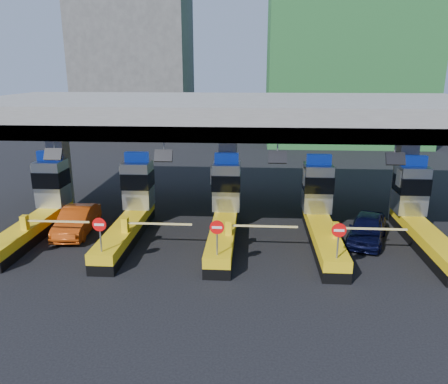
{
  "coord_description": "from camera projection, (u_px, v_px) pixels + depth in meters",
  "views": [
    {
      "loc": [
        1.44,
        -21.59,
        8.62
      ],
      "look_at": [
        -0.02,
        0.0,
        2.46
      ],
      "focal_mm": 35.0,
      "sensor_mm": 36.0,
      "label": 1
    }
  ],
  "objects": [
    {
      "name": "ground",
      "position": [
        224.0,
        237.0,
        23.17
      ],
      "size": [
        120.0,
        120.0,
        0.0
      ],
      "primitive_type": "plane",
      "color": "black",
      "rests_on": "ground"
    },
    {
      "name": "toll_canopy",
      "position": [
        228.0,
        115.0,
        24.24
      ],
      "size": [
        28.0,
        12.09,
        7.0
      ],
      "color": "slate",
      "rests_on": "ground"
    },
    {
      "name": "toll_lane_far_left",
      "position": [
        41.0,
        206.0,
        23.7
      ],
      "size": [
        4.43,
        8.0,
        4.16
      ],
      "color": "black",
      "rests_on": "ground"
    },
    {
      "name": "toll_lane_left",
      "position": [
        132.0,
        208.0,
        23.38
      ],
      "size": [
        4.43,
        8.0,
        4.16
      ],
      "color": "black",
      "rests_on": "ground"
    },
    {
      "name": "toll_lane_center",
      "position": [
        225.0,
        210.0,
        23.05
      ],
      "size": [
        4.43,
        8.0,
        4.16
      ],
      "color": "black",
      "rests_on": "ground"
    },
    {
      "name": "toll_lane_right",
      "position": [
        320.0,
        212.0,
        22.73
      ],
      "size": [
        4.43,
        8.0,
        4.16
      ],
      "color": "black",
      "rests_on": "ground"
    },
    {
      "name": "toll_lane_far_right",
      "position": [
        419.0,
        214.0,
        22.4
      ],
      "size": [
        4.43,
        8.0,
        4.16
      ],
      "color": "black",
      "rests_on": "ground"
    },
    {
      "name": "bg_building_scaffold",
      "position": [
        349.0,
        19.0,
        49.26
      ],
      "size": [
        18.0,
        12.0,
        28.0
      ],
      "primitive_type": "cube",
      "color": "#1E5926",
      "rests_on": "ground"
    },
    {
      "name": "bg_building_concrete",
      "position": [
        135.0,
        65.0,
        56.16
      ],
      "size": [
        14.0,
        10.0,
        18.0
      ],
      "primitive_type": "cube",
      "color": "#4C4C49",
      "rests_on": "ground"
    },
    {
      "name": "van",
      "position": [
        367.0,
        228.0,
        22.32
      ],
      "size": [
        3.06,
        4.54,
        1.44
      ],
      "primitive_type": "imported",
      "rotation": [
        0.0,
        0.0,
        -0.35
      ],
      "color": "black",
      "rests_on": "ground"
    },
    {
      "name": "red_car",
      "position": [
        77.0,
        221.0,
        23.42
      ],
      "size": [
        1.84,
        4.43,
        1.43
      ],
      "primitive_type": "imported",
      "rotation": [
        0.0,
        0.0,
        0.08
      ],
      "color": "#B13D0D",
      "rests_on": "ground"
    }
  ]
}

